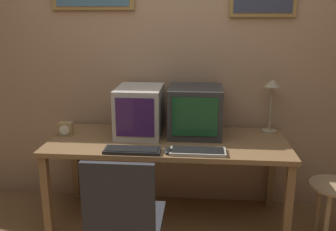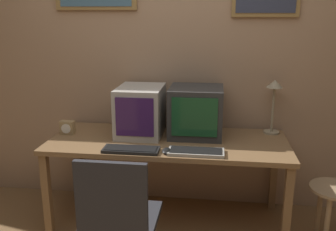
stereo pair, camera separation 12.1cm
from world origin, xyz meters
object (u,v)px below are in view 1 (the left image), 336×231
at_px(desk_clock, 66,129).
at_px(desk_lamp, 272,94).
at_px(monitor_left, 140,111).
at_px(side_stool, 333,199).
at_px(monitor_right, 195,111).
at_px(keyboard_side, 198,151).
at_px(mouse_near_keyboard, 168,151).
at_px(keyboard_main, 132,150).

height_order(desk_clock, desk_lamp, desk_lamp).
relative_size(monitor_left, side_stool, 0.94).
xyz_separation_m(monitor_left, side_stool, (1.45, -0.35, -0.53)).
height_order(monitor_right, keyboard_side, monitor_right).
relative_size(monitor_left, keyboard_side, 1.16).
height_order(keyboard_side, mouse_near_keyboard, mouse_near_keyboard).
distance_m(monitor_left, keyboard_side, 0.64).
bearing_deg(mouse_near_keyboard, keyboard_side, 5.29).
distance_m(monitor_left, desk_lamp, 1.08).
bearing_deg(side_stool, keyboard_main, -177.74).
distance_m(monitor_right, desk_clock, 1.05).
height_order(monitor_left, side_stool, monitor_left).
distance_m(monitor_right, keyboard_side, 0.46).
height_order(mouse_near_keyboard, desk_clock, desk_clock).
bearing_deg(desk_clock, mouse_near_keyboard, -20.90).
xyz_separation_m(monitor_left, desk_lamp, (1.06, 0.16, 0.12)).
xyz_separation_m(mouse_near_keyboard, desk_lamp, (0.79, 0.57, 0.30)).
bearing_deg(side_stool, monitor_right, 159.38).
bearing_deg(side_stool, mouse_near_keyboard, -177.08).
bearing_deg(mouse_near_keyboard, desk_lamp, 35.50).
relative_size(keyboard_main, desk_clock, 3.54).
bearing_deg(side_stool, keyboard_side, -177.58).
bearing_deg(mouse_near_keyboard, side_stool, 2.92).
height_order(monitor_left, mouse_near_keyboard, monitor_left).
bearing_deg(desk_clock, monitor_left, 7.59).
bearing_deg(desk_lamp, desk_clock, -171.75).
xyz_separation_m(keyboard_main, side_stool, (1.44, 0.06, -0.35)).
relative_size(monitor_left, desk_clock, 4.01).
distance_m(keyboard_main, side_stool, 1.48).
height_order(monitor_right, keyboard_main, monitor_right).
relative_size(keyboard_main, desk_lamp, 0.91).
relative_size(keyboard_main, side_stool, 0.83).
bearing_deg(monitor_left, keyboard_main, -88.67).
xyz_separation_m(keyboard_side, desk_clock, (-1.07, 0.31, 0.04)).
height_order(monitor_right, mouse_near_keyboard, monitor_right).
bearing_deg(side_stool, monitor_left, 166.54).
relative_size(desk_lamp, side_stool, 0.91).
relative_size(keyboard_side, mouse_near_keyboard, 3.70).
distance_m(keyboard_side, desk_lamp, 0.86).
height_order(keyboard_main, side_stool, keyboard_main).
bearing_deg(desk_lamp, side_stool, -52.59).
relative_size(monitor_right, keyboard_main, 1.04).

